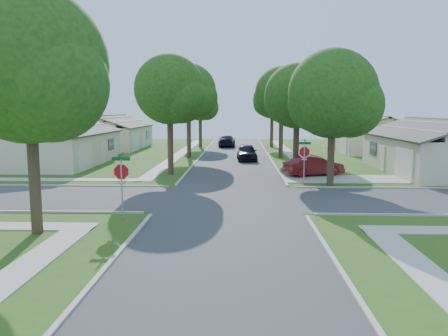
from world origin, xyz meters
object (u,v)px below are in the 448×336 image
house_ne_near (437,153)px  house_ne_far (370,138)px  house_nw_far (111,136)px  house_nw_near (56,147)px  tree_w_far (201,105)px  car_curb_east (247,152)px  tree_ne_corner (334,98)px  car_curb_west (227,141)px  stop_sign_ne (304,154)px  tree_sw_corner (30,72)px  car_driveway (314,166)px  tree_e_far (273,101)px  tree_e_mid (282,96)px  tree_w_mid (189,94)px  tree_e_near (298,99)px  tree_w_near (170,93)px  stop_sign_sw (121,174)px

house_ne_near → house_ne_far: size_ratio=1.00×
house_nw_far → house_nw_near: bearing=-90.0°
tree_w_far → car_curb_east: 17.19m
tree_ne_corner → car_curb_west: 31.50m
stop_sign_ne → tree_sw_corner: 17.38m
house_nw_near → car_driveway: size_ratio=3.05×
car_driveway → car_curb_west: (-7.20, 25.70, 0.02)m
tree_e_far → house_nw_far: bearing=-174.5°
house_ne_far → car_driveway: size_ratio=3.05×
tree_ne_corner → car_curb_west: (-7.56, 30.19, -4.84)m
tree_e_mid → house_ne_far: tree_e_mid is taller
tree_w_mid → house_ne_near: 23.46m
stop_sign_ne → car_curb_west: 30.31m
house_nw_near → car_curb_east: bearing=11.7°
tree_e_near → tree_w_near: size_ratio=0.92×
tree_e_mid → tree_ne_corner: tree_e_mid is taller
tree_sw_corner → car_curb_west: bearing=81.4°
car_driveway → tree_ne_corner: bearing=163.5°
tree_e_far → tree_w_near: bearing=-110.6°
car_curb_east → stop_sign_sw: bearing=-107.0°
tree_sw_corner → car_curb_east: 27.51m
stop_sign_ne → tree_e_mid: (0.06, 16.31, 4.22)m
tree_e_near → tree_sw_corner: bearing=-127.3°
tree_w_near → car_curb_east: size_ratio=1.95×
stop_sign_sw → tree_ne_corner: size_ratio=0.34×
car_curb_west → house_nw_near: bearing=53.7°
tree_e_mid → stop_sign_sw: bearing=-110.2°
tree_e_near → tree_ne_corner: 5.06m
tree_e_mid → stop_sign_ne: bearing=-90.2°
stop_sign_sw → house_ne_far: bearing=58.4°
stop_sign_sw → tree_ne_corner: tree_ne_corner is taller
car_curb_west → stop_sign_sw: bearing=85.9°
stop_sign_ne → car_curb_east: stop_sign_ne is taller
house_nw_far → stop_sign_ne: bearing=-52.8°
tree_e_near → house_ne_far: bearing=60.7°
tree_w_far → tree_ne_corner: size_ratio=0.93×
tree_w_far → house_nw_far: 12.19m
tree_e_near → car_driveway: bearing=-13.8°
tree_sw_corner → tree_ne_corner: tree_sw_corner is taller
tree_w_far → house_ne_near: bearing=-48.1°
stop_sign_sw → stop_sign_ne: bearing=45.0°
house_ne_far → tree_e_near: bearing=-119.3°
tree_w_far → car_curb_west: (3.45, 0.39, -4.75)m
tree_w_near → car_driveway: (10.64, -0.31, -5.38)m
house_ne_far → car_curb_west: (-17.19, 5.40, -0.76)m
house_nw_far → car_curb_east: 21.84m
tree_e_far → car_driveway: (1.25, -25.31, -5.24)m
house_ne_near → house_ne_far: (0.00, 18.00, 0.00)m
tree_sw_corner → car_curb_west: 42.22m
stop_sign_ne → tree_e_far: bearing=89.9°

